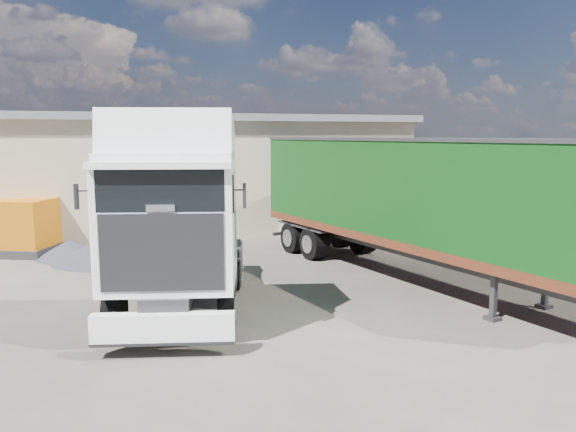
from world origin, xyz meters
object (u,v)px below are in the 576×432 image
object	(u,v)px
box_trailer	(407,193)
panel_van	(161,221)
orange_skip	(10,230)
tractor_unit	(177,234)

from	to	relation	value
box_trailer	panel_van	bearing A→B (deg)	120.45
box_trailer	orange_skip	world-z (taller)	box_trailer
tractor_unit	panel_van	size ratio (longest dim) A/B	1.49
orange_skip	box_trailer	bearing A→B (deg)	-6.78
box_trailer	panel_van	size ratio (longest dim) A/B	2.56
box_trailer	orange_skip	distance (m)	14.63
tractor_unit	box_trailer	xyz separation A→B (m)	(7.23, 2.02, 0.55)
tractor_unit	orange_skip	bearing A→B (deg)	132.11
tractor_unit	panel_van	xyz separation A→B (m)	(0.34, 9.36, -1.07)
tractor_unit	orange_skip	distance (m)	10.94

